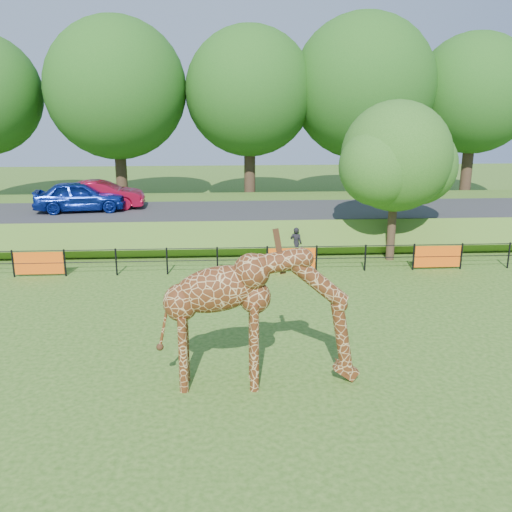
% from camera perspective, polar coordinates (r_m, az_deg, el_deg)
% --- Properties ---
extents(ground, '(90.00, 90.00, 0.00)m').
position_cam_1_polar(ground, '(15.55, -4.00, -10.61)').
color(ground, '#2B5515').
rests_on(ground, ground).
extents(giraffe, '(4.90, 0.93, 3.50)m').
position_cam_1_polar(giraffe, '(13.76, 0.40, -6.21)').
color(giraffe, '#552911').
rests_on(giraffe, ground).
extents(perimeter_fence, '(28.07, 0.10, 1.10)m').
position_cam_1_polar(perimeter_fence, '(22.83, -3.89, -0.42)').
color(perimeter_fence, black).
rests_on(perimeter_fence, ground).
extents(embankment, '(40.00, 9.00, 1.30)m').
position_cam_1_polar(embankment, '(30.09, -3.82, 3.73)').
color(embankment, '#2B5515').
rests_on(embankment, ground).
extents(road, '(40.00, 5.00, 0.12)m').
position_cam_1_polar(road, '(28.48, -3.86, 4.50)').
color(road, '#303033').
rests_on(road, embankment).
extents(car_blue, '(4.54, 2.24, 1.49)m').
position_cam_1_polar(car_blue, '(29.27, -17.16, 5.74)').
color(car_blue, '#132FA1').
rests_on(car_blue, road).
extents(car_red, '(4.28, 1.67, 1.39)m').
position_cam_1_polar(car_red, '(29.71, -15.22, 5.93)').
color(car_red, maroon).
rests_on(car_red, road).
extents(visitor, '(0.61, 0.51, 1.42)m').
position_cam_1_polar(visitor, '(24.81, 4.02, 1.27)').
color(visitor, black).
rests_on(visitor, ground).
extents(tree_east, '(5.40, 4.71, 6.76)m').
position_cam_1_polar(tree_east, '(24.83, 14.02, 9.24)').
color(tree_east, '#332417').
rests_on(tree_east, ground).
extents(bg_tree_line, '(37.30, 8.80, 11.82)m').
position_cam_1_polar(bg_tree_line, '(35.98, -0.84, 16.21)').
color(bg_tree_line, '#332417').
rests_on(bg_tree_line, ground).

